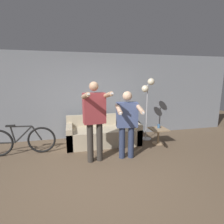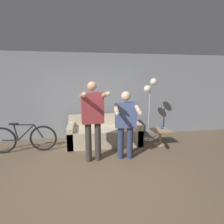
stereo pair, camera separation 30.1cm
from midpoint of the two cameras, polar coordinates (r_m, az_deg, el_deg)
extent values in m
plane|color=brown|center=(3.45, -6.11, -21.60)|extent=(16.00, 16.00, 0.00)
cube|color=gray|center=(5.49, -9.82, 5.06)|extent=(10.00, 0.05, 2.60)
cube|color=beige|center=(5.07, -4.56, -7.78)|extent=(2.04, 0.90, 0.45)
cube|color=beige|center=(5.32, -5.26, -2.49)|extent=(2.04, 0.14, 0.33)
cube|color=beige|center=(5.00, -15.37, -7.57)|extent=(0.16, 0.90, 0.59)
cube|color=beige|center=(5.26, 5.65, -6.28)|extent=(0.16, 0.90, 0.59)
cylinder|color=#38332D|center=(3.97, -9.32, -9.97)|extent=(0.14, 0.14, 0.89)
cylinder|color=#38332D|center=(4.01, -6.27, -9.68)|extent=(0.14, 0.14, 0.89)
cube|color=#9E383D|center=(3.79, -8.09, 1.20)|extent=(0.50, 0.27, 0.66)
sphere|color=tan|center=(3.74, -8.29, 8.30)|extent=(0.20, 0.20, 0.20)
cylinder|color=tan|center=(3.47, -11.10, 5.22)|extent=(0.14, 0.51, 0.18)
cube|color=white|center=(3.22, -10.50, 5.67)|extent=(0.05, 0.13, 0.06)
cylinder|color=tan|center=(3.56, -3.86, 5.55)|extent=(0.14, 0.51, 0.18)
cube|color=white|center=(3.32, -2.74, 6.00)|extent=(0.05, 0.13, 0.06)
cylinder|color=#2D3856|center=(4.13, 1.18, -9.95)|extent=(0.14, 0.14, 0.76)
cylinder|color=#2D3856|center=(4.16, 4.15, -9.82)|extent=(0.14, 0.14, 0.76)
cube|color=#475684|center=(3.96, 2.76, -0.90)|extent=(0.50, 0.28, 0.57)
sphere|color=#D8AD8C|center=(3.89, 2.81, 5.21)|extent=(0.22, 0.22, 0.22)
cylinder|color=#D8AD8C|center=(3.65, -0.17, 0.99)|extent=(0.16, 0.52, 0.16)
cube|color=white|center=(3.42, 0.22, -0.33)|extent=(0.05, 0.13, 0.05)
cylinder|color=#D8AD8C|center=(3.72, 6.77, 1.10)|extent=(0.16, 0.52, 0.16)
cube|color=white|center=(3.49, 7.61, -0.18)|extent=(0.05, 0.13, 0.05)
ellipsoid|color=tan|center=(5.24, -7.61, -0.05)|extent=(0.32, 0.13, 0.15)
sphere|color=tan|center=(5.25, -6.16, 0.56)|extent=(0.10, 0.10, 0.10)
ellipsoid|color=tan|center=(5.26, -9.43, -0.64)|extent=(0.18, 0.04, 0.04)
cone|color=tan|center=(5.22, -6.33, 0.92)|extent=(0.03, 0.03, 0.03)
cone|color=tan|center=(5.26, -6.38, 0.99)|extent=(0.03, 0.03, 0.03)
cylinder|color=#B2B2B7|center=(5.54, 9.41, -8.59)|extent=(0.33, 0.33, 0.02)
cylinder|color=#B2B2B7|center=(5.32, 9.69, -0.18)|extent=(0.03, 0.03, 1.67)
sphere|color=#F4E5C1|center=(5.26, 11.04, 9.70)|extent=(0.20, 0.20, 0.20)
sphere|color=#F4E5C1|center=(5.20, 9.13, 7.54)|extent=(0.20, 0.20, 0.20)
cylinder|color=#A38460|center=(5.25, 13.14, -9.87)|extent=(0.33, 0.33, 0.02)
cylinder|color=#A38460|center=(5.19, 13.23, -7.83)|extent=(0.06, 0.06, 0.41)
cube|color=#A38460|center=(5.12, 13.34, -5.49)|extent=(0.48, 0.48, 0.03)
cylinder|color=#3D6693|center=(5.17, 13.42, -4.52)|extent=(0.08, 0.08, 0.11)
torus|color=black|center=(4.81, -23.66, -8.35)|extent=(0.67, 0.05, 0.67)
cylinder|color=#282828|center=(4.85, -28.53, -6.43)|extent=(0.43, 0.04, 0.41)
cylinder|color=#282828|center=(4.92, -31.20, -6.37)|extent=(0.10, 0.04, 0.41)
cylinder|color=#282828|center=(4.81, -29.14, -4.14)|extent=(0.47, 0.04, 0.05)
cylinder|color=#282828|center=(5.02, -32.63, -8.50)|extent=(0.37, 0.04, 0.05)
cylinder|color=#282828|center=(4.78, -25.03, -6.27)|extent=(0.23, 0.04, 0.39)
cube|color=black|center=(4.87, -31.84, -3.88)|extent=(0.20, 0.07, 0.04)
camera|label=1|loc=(0.15, -91.96, -0.38)|focal=28.00mm
camera|label=2|loc=(0.15, 88.04, 0.38)|focal=28.00mm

